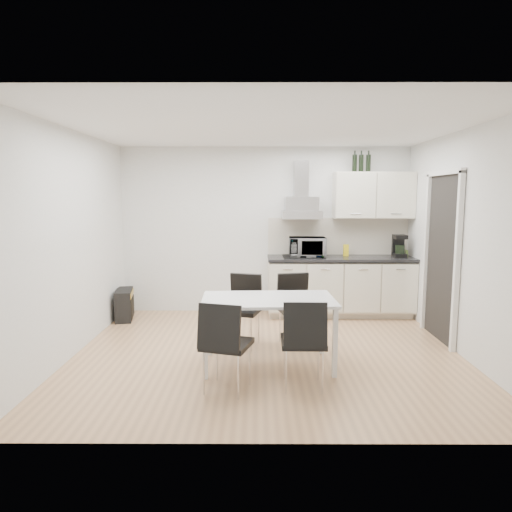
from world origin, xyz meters
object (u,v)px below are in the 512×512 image
(dining_table, at_px, (268,305))
(floor_speaker, at_px, (251,304))
(chair_near_left, at_px, (227,345))
(guitar_amp, at_px, (124,304))
(chair_far_right, at_px, (297,311))
(chair_far_left, at_px, (242,311))
(kitchenette, at_px, (343,262))
(chair_near_right, at_px, (303,343))

(dining_table, xyz_separation_m, floor_speaker, (-0.22, 2.30, -0.53))
(chair_near_left, distance_m, guitar_amp, 3.05)
(chair_far_right, bearing_deg, dining_table, 49.38)
(chair_far_left, xyz_separation_m, guitar_amp, (-1.81, 1.23, -0.21))
(chair_near_left, bearing_deg, dining_table, 74.40)
(kitchenette, height_order, dining_table, kitchenette)
(dining_table, relative_size, chair_far_left, 1.64)
(floor_speaker, bearing_deg, kitchenette, -23.61)
(chair_far_right, relative_size, floor_speaker, 3.26)
(chair_far_right, xyz_separation_m, floor_speaker, (-0.59, 1.62, -0.31))
(dining_table, distance_m, guitar_amp, 2.86)
(kitchenette, height_order, chair_far_left, kitchenette)
(chair_far_right, bearing_deg, chair_far_left, -8.59)
(kitchenette, relative_size, chair_near_right, 2.86)
(dining_table, distance_m, chair_near_right, 0.69)
(kitchenette, height_order, chair_near_left, kitchenette)
(kitchenette, distance_m, chair_near_left, 3.22)
(dining_table, height_order, guitar_amp, dining_table)
(chair_near_right, bearing_deg, guitar_amp, 135.96)
(chair_far_right, height_order, floor_speaker, chair_far_right)
(chair_far_left, bearing_deg, chair_far_right, -161.11)
(chair_far_left, xyz_separation_m, chair_near_left, (-0.09, -1.28, 0.00))
(chair_far_right, distance_m, chair_near_right, 1.24)
(guitar_amp, bearing_deg, dining_table, -51.99)
(kitchenette, relative_size, guitar_amp, 4.37)
(dining_table, distance_m, floor_speaker, 2.37)
(chair_near_right, distance_m, guitar_amp, 3.45)
(chair_far_right, xyz_separation_m, chair_near_right, (-0.05, -1.24, 0.00))
(chair_far_right, bearing_deg, floor_speaker, -82.01)
(dining_table, height_order, chair_near_right, chair_near_right)
(floor_speaker, bearing_deg, chair_far_left, -110.03)
(chair_near_left, relative_size, chair_near_right, 1.00)
(dining_table, bearing_deg, chair_far_right, 58.99)
(chair_near_left, xyz_separation_m, guitar_amp, (-1.71, 2.51, -0.21))
(chair_near_right, bearing_deg, dining_table, 120.75)
(guitar_amp, bearing_deg, chair_near_left, -66.29)
(kitchenette, height_order, floor_speaker, kitchenette)
(kitchenette, xyz_separation_m, chair_far_right, (-0.82, -1.45, -0.39))
(chair_far_right, xyz_separation_m, guitar_amp, (-2.49, 1.19, -0.21))
(kitchenette, distance_m, chair_far_right, 1.71)
(chair_far_right, xyz_separation_m, chair_near_left, (-0.77, -1.32, 0.00))
(chair_near_right, xyz_separation_m, floor_speaker, (-0.54, 2.86, -0.31))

